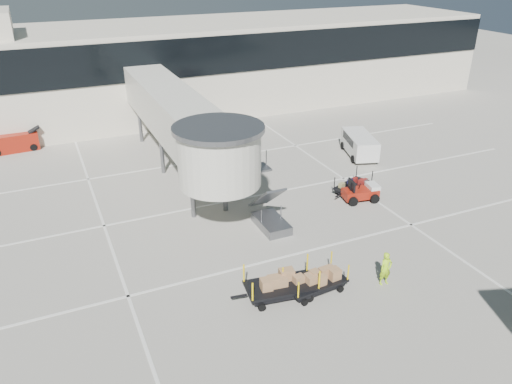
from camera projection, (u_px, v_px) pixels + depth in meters
ground at (341, 268)px, 24.53m from camera, size 140.00×140.00×0.00m
lane_markings at (252, 194)px, 31.95m from camera, size 40.00×30.00×0.02m
terminal at (168, 67)px, 47.21m from camera, size 64.00×12.11×15.20m
jet_bridge at (185, 124)px, 31.29m from camera, size 5.70×20.40×6.03m
baggage_tug at (361, 193)px, 30.97m from camera, size 2.34×1.70×1.44m
suitcase_cart at (353, 186)px, 32.01m from camera, size 3.26×2.23×1.27m
box_cart_near at (315, 281)px, 22.68m from camera, size 3.52×1.65×1.36m
box_cart_far at (279, 286)px, 22.26m from camera, size 3.99×2.00×1.53m
ground_worker at (386, 269)px, 23.03m from camera, size 0.62×0.41×1.67m
minivan at (359, 143)px, 37.67m from camera, size 2.92×4.59×1.62m
belt_loader at (14, 142)px, 38.60m from camera, size 3.86×1.76×1.81m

